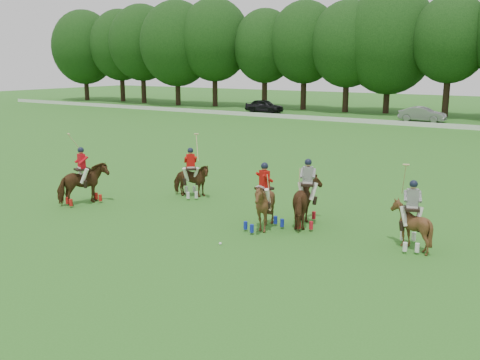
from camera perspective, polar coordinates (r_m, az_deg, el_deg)
The scene contains 11 objects.
ground at distance 18.83m, azimuth -11.11°, elevation -5.93°, with size 180.00×180.00×0.00m, color #2E6F1F.
tree_line at distance 62.14m, azimuth 21.85°, elevation 13.77°, with size 117.98×14.32×14.75m.
boundary_rail at distance 52.65m, azimuth 18.74°, elevation 5.64°, with size 120.00×0.10×0.44m, color white.
car_left at distance 64.06m, azimuth 2.62°, elevation 7.89°, with size 1.85×4.61×1.57m, color black.
car_mid at distance 57.19m, azimuth 18.88°, elevation 6.65°, with size 1.58×4.53×1.49m, color gray.
polo_red_a at distance 23.32m, azimuth -16.41°, elevation -0.37°, with size 1.58×2.26×2.97m.
polo_red_b at distance 23.70m, azimuth -5.25°, elevation 0.02°, with size 1.95×1.93×2.75m.
polo_red_c at distance 18.94m, azimuth 2.59°, elevation -2.76°, with size 1.98×2.06×2.45m.
polo_stripe_a at distance 19.58m, azimuth 7.17°, elevation -2.27°, with size 1.66×2.34×2.48m.
polo_stripe_b at distance 17.97m, azimuth 17.75°, elevation -4.53°, with size 1.63×1.72×2.78m.
polo_ball at distance 17.66m, azimuth -2.11°, elevation -6.79°, with size 0.09×0.09×0.09m, color white.
Camera 1 is at (12.48, -12.83, 5.86)m, focal length 40.00 mm.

